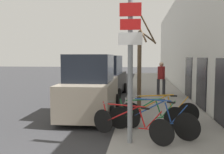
{
  "coord_description": "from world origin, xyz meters",
  "views": [
    {
      "loc": [
        1.74,
        -2.62,
        2.28
      ],
      "look_at": [
        0.72,
        6.23,
        1.54
      ],
      "focal_mm": 40.0,
      "sensor_mm": 36.0,
      "label": 1
    }
  ],
  "objects_px": {
    "bicycle_1": "(156,119)",
    "pedestrian_near": "(161,76)",
    "bicycle_2": "(147,116)",
    "parked_car_0": "(91,89)",
    "bicycle_3": "(159,112)",
    "parked_car_1": "(106,78)",
    "bicycle_0": "(130,124)",
    "signpost": "(130,65)",
    "street_tree": "(140,66)"
  },
  "relations": [
    {
      "from": "bicycle_1",
      "to": "pedestrian_near",
      "type": "bearing_deg",
      "value": 27.52
    },
    {
      "from": "bicycle_2",
      "to": "parked_car_0",
      "type": "bearing_deg",
      "value": 40.75
    },
    {
      "from": "bicycle_3",
      "to": "parked_car_0",
      "type": "relative_size",
      "value": 0.59
    },
    {
      "from": "bicycle_2",
      "to": "parked_car_0",
      "type": "xyz_separation_m",
      "value": [
        -2.1,
        2.03,
        0.51
      ]
    },
    {
      "from": "bicycle_1",
      "to": "parked_car_1",
      "type": "xyz_separation_m",
      "value": [
        -2.44,
        7.49,
        0.47
      ]
    },
    {
      "from": "bicycle_2",
      "to": "pedestrian_near",
      "type": "distance_m",
      "value": 6.88
    },
    {
      "from": "bicycle_3",
      "to": "parked_car_1",
      "type": "bearing_deg",
      "value": 16.6
    },
    {
      "from": "bicycle_0",
      "to": "pedestrian_near",
      "type": "relative_size",
      "value": 1.17
    },
    {
      "from": "bicycle_0",
      "to": "bicycle_1",
      "type": "xyz_separation_m",
      "value": [
        0.69,
        0.49,
        0.03
      ]
    },
    {
      "from": "signpost",
      "to": "bicycle_1",
      "type": "bearing_deg",
      "value": 48.77
    },
    {
      "from": "signpost",
      "to": "parked_car_1",
      "type": "bearing_deg",
      "value": 101.97
    },
    {
      "from": "bicycle_0",
      "to": "pedestrian_near",
      "type": "bearing_deg",
      "value": 19.65
    },
    {
      "from": "bicycle_0",
      "to": "bicycle_3",
      "type": "bearing_deg",
      "value": -0.54
    },
    {
      "from": "bicycle_3",
      "to": "parked_car_1",
      "type": "distance_m",
      "value": 7.07
    },
    {
      "from": "parked_car_0",
      "to": "bicycle_3",
      "type": "bearing_deg",
      "value": -33.34
    },
    {
      "from": "signpost",
      "to": "parked_car_0",
      "type": "relative_size",
      "value": 0.84
    },
    {
      "from": "signpost",
      "to": "parked_car_1",
      "type": "distance_m",
      "value": 8.52
    },
    {
      "from": "parked_car_0",
      "to": "parked_car_1",
      "type": "xyz_separation_m",
      "value": [
        -0.11,
        5.0,
        -0.02
      ]
    },
    {
      "from": "bicycle_2",
      "to": "street_tree",
      "type": "relative_size",
      "value": 0.57
    },
    {
      "from": "bicycle_3",
      "to": "pedestrian_near",
      "type": "distance_m",
      "value": 6.37
    },
    {
      "from": "bicycle_1",
      "to": "parked_car_1",
      "type": "bearing_deg",
      "value": 51.07
    },
    {
      "from": "street_tree",
      "to": "parked_car_0",
      "type": "bearing_deg",
      "value": -142.52
    },
    {
      "from": "bicycle_3",
      "to": "bicycle_1",
      "type": "bearing_deg",
      "value": 166.67
    },
    {
      "from": "bicycle_1",
      "to": "parked_car_0",
      "type": "height_order",
      "value": "parked_car_0"
    },
    {
      "from": "bicycle_2",
      "to": "parked_car_1",
      "type": "bearing_deg",
      "value": 12.25
    },
    {
      "from": "signpost",
      "to": "pedestrian_near",
      "type": "relative_size",
      "value": 1.95
    },
    {
      "from": "signpost",
      "to": "bicycle_3",
      "type": "xyz_separation_m",
      "value": [
        0.82,
        1.7,
        -1.51
      ]
    },
    {
      "from": "parked_car_1",
      "to": "street_tree",
      "type": "xyz_separation_m",
      "value": [
        1.98,
        -3.57,
        0.85
      ]
    },
    {
      "from": "parked_car_0",
      "to": "street_tree",
      "type": "relative_size",
      "value": 1.05
    },
    {
      "from": "bicycle_1",
      "to": "parked_car_0",
      "type": "relative_size",
      "value": 0.5
    },
    {
      "from": "bicycle_1",
      "to": "parked_car_0",
      "type": "xyz_separation_m",
      "value": [
        -2.33,
        2.49,
        0.49
      ]
    },
    {
      "from": "signpost",
      "to": "bicycle_0",
      "type": "distance_m",
      "value": 1.56
    },
    {
      "from": "signpost",
      "to": "bicycle_0",
      "type": "relative_size",
      "value": 1.67
    },
    {
      "from": "parked_car_0",
      "to": "pedestrian_near",
      "type": "height_order",
      "value": "parked_car_0"
    },
    {
      "from": "bicycle_2",
      "to": "signpost",
      "type": "bearing_deg",
      "value": 154.3
    },
    {
      "from": "bicycle_2",
      "to": "pedestrian_near",
      "type": "bearing_deg",
      "value": -12.96
    },
    {
      "from": "signpost",
      "to": "bicycle_1",
      "type": "height_order",
      "value": "signpost"
    },
    {
      "from": "bicycle_1",
      "to": "parked_car_0",
      "type": "distance_m",
      "value": 3.44
    },
    {
      "from": "parked_car_0",
      "to": "bicycle_0",
      "type": "bearing_deg",
      "value": -62.27
    },
    {
      "from": "bicycle_3",
      "to": "parked_car_0",
      "type": "bearing_deg",
      "value": 52.83
    },
    {
      "from": "bicycle_1",
      "to": "pedestrian_near",
      "type": "height_order",
      "value": "pedestrian_near"
    },
    {
      "from": "bicycle_1",
      "to": "street_tree",
      "type": "xyz_separation_m",
      "value": [
        -0.46,
        3.92,
        1.32
      ]
    },
    {
      "from": "parked_car_1",
      "to": "pedestrian_near",
      "type": "height_order",
      "value": "parked_car_1"
    },
    {
      "from": "bicycle_2",
      "to": "pedestrian_near",
      "type": "height_order",
      "value": "pedestrian_near"
    },
    {
      "from": "bicycle_1",
      "to": "bicycle_2",
      "type": "relative_size",
      "value": 0.92
    },
    {
      "from": "street_tree",
      "to": "bicycle_0",
      "type": "bearing_deg",
      "value": -93.08
    },
    {
      "from": "parked_car_1",
      "to": "pedestrian_near",
      "type": "relative_size",
      "value": 2.38
    },
    {
      "from": "bicycle_1",
      "to": "parked_car_0",
      "type": "bearing_deg",
      "value": 76.16
    },
    {
      "from": "bicycle_0",
      "to": "street_tree",
      "type": "relative_size",
      "value": 0.53
    },
    {
      "from": "parked_car_0",
      "to": "pedestrian_near",
      "type": "xyz_separation_m",
      "value": [
        3.03,
        4.75,
        0.14
      ]
    }
  ]
}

